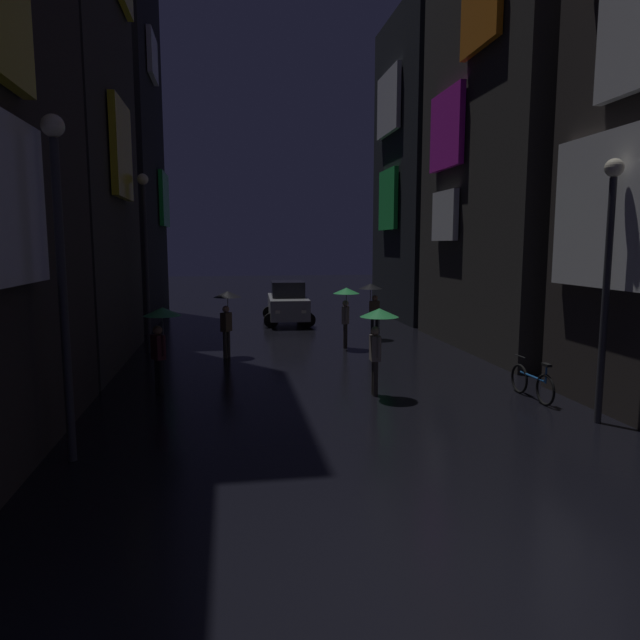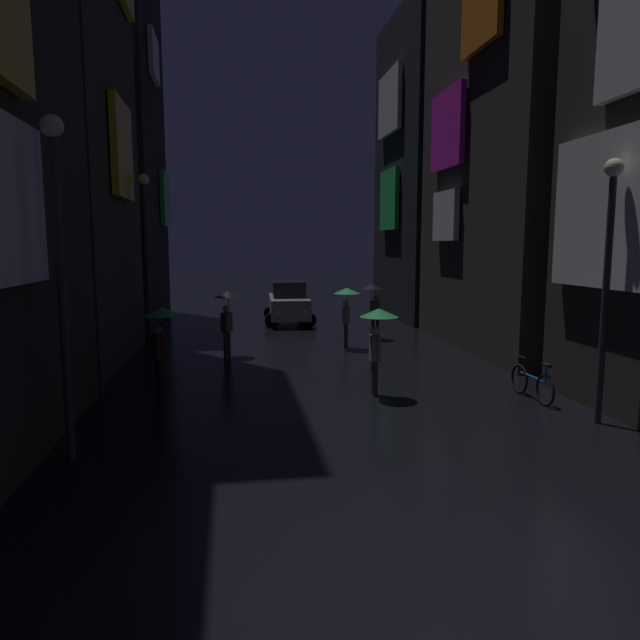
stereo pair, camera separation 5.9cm
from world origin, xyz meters
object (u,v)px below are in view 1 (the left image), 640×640
pedestrian_foreground_left_green (378,327)px  pedestrian_far_right_black (372,295)px  pedestrian_midstreet_left_green (161,326)px  streetlamp_right_near (608,260)px  streetlamp_left_far (145,243)px  pedestrian_near_crossing_black (227,305)px  streetlamp_left_near (60,251)px  car_distant (288,303)px  bicycle_parked_at_storefront (532,383)px  pedestrian_foreground_right_green (346,301)px

pedestrian_foreground_left_green → pedestrian_far_right_black: bearing=76.6°
pedestrian_midstreet_left_green → streetlamp_right_near: streetlamp_right_near is taller
pedestrian_foreground_left_green → streetlamp_left_far: size_ratio=0.36×
pedestrian_near_crossing_black → streetlamp_left_near: bearing=-106.9°
pedestrian_foreground_left_green → pedestrian_near_crossing_black: 6.46m
pedestrian_midstreet_left_green → car_distant: pedestrian_midstreet_left_green is taller
pedestrian_near_crossing_black → streetlamp_right_near: 11.09m
pedestrian_far_right_black → car_distant: size_ratio=0.50×
bicycle_parked_at_storefront → streetlamp_left_near: bearing=-166.6°
pedestrian_midstreet_left_green → car_distant: 12.68m
streetlamp_left_far → streetlamp_right_near: size_ratio=1.12×
pedestrian_foreground_right_green → car_distant: pedestrian_foreground_right_green is taller
car_distant → bicycle_parked_at_storefront: bearing=-72.7°
bicycle_parked_at_storefront → streetlamp_left_near: streetlamp_left_near is taller
pedestrian_far_right_black → streetlamp_left_near: streetlamp_left_near is taller
pedestrian_near_crossing_black → bicycle_parked_at_storefront: bearing=-41.7°
pedestrian_foreground_left_green → car_distant: bearing=93.4°
streetlamp_left_near → pedestrian_near_crossing_black: bearing=73.1°
streetlamp_left_near → pedestrian_foreground_right_green: bearing=54.7°
pedestrian_midstreet_left_green → pedestrian_far_right_black: same height
pedestrian_far_right_black → pedestrian_near_crossing_black: size_ratio=1.00×
pedestrian_foreground_right_green → bicycle_parked_at_storefront: bearing=-67.3°
pedestrian_far_right_black → pedestrian_foreground_left_green: (-1.94, -8.13, 0.00)m
pedestrian_near_crossing_black → car_distant: pedestrian_near_crossing_black is taller
pedestrian_near_crossing_black → streetlamp_right_near: (7.40, -8.10, 1.63)m
streetlamp_left_near → streetlamp_left_far: bearing=90.0°
pedestrian_foreground_right_green → pedestrian_foreground_left_green: (-0.55, -6.28, 0.00)m
pedestrian_midstreet_left_green → pedestrian_near_crossing_black: bearing=70.6°
pedestrian_near_crossing_black → streetlamp_right_near: streetlamp_right_near is taller
pedestrian_far_right_black → car_distant: (-2.71, 4.81, -0.74)m
pedestrian_foreground_right_green → pedestrian_foreground_left_green: size_ratio=1.00×
pedestrian_foreground_right_green → pedestrian_near_crossing_black: same height
pedestrian_near_crossing_black → pedestrian_far_right_black: bearing=26.4°
car_distant → streetlamp_left_near: (-5.32, -16.04, 2.57)m
bicycle_parked_at_storefront → car_distant: size_ratio=0.43×
pedestrian_foreground_right_green → car_distant: bearing=101.2°
pedestrian_foreground_right_green → pedestrian_near_crossing_black: 4.13m
streetlamp_left_far → streetlamp_left_near: 9.72m
pedestrian_midstreet_left_green → pedestrian_foreground_right_green: (5.59, 5.27, 0.00)m
pedestrian_foreground_right_green → pedestrian_foreground_left_green: same height
pedestrian_midstreet_left_green → streetlamp_right_near: bearing=-22.3°
pedestrian_midstreet_left_green → bicycle_parked_at_storefront: (8.55, -1.83, -1.28)m
streetlamp_left_near → streetlamp_right_near: (10.00, 0.44, -0.20)m
bicycle_parked_at_storefront → pedestrian_near_crossing_black: bearing=138.3°
pedestrian_foreground_left_green → car_distant: (-0.77, 12.93, -0.74)m
car_distant → streetlamp_left_far: size_ratio=0.72×
streetlamp_left_near → streetlamp_right_near: size_ratio=1.07×
pedestrian_near_crossing_black → streetlamp_left_far: (-2.60, 1.18, 1.96)m
pedestrian_midstreet_left_green → pedestrian_near_crossing_black: (1.55, 4.42, 0.00)m
pedestrian_foreground_left_green → streetlamp_left_near: 7.08m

